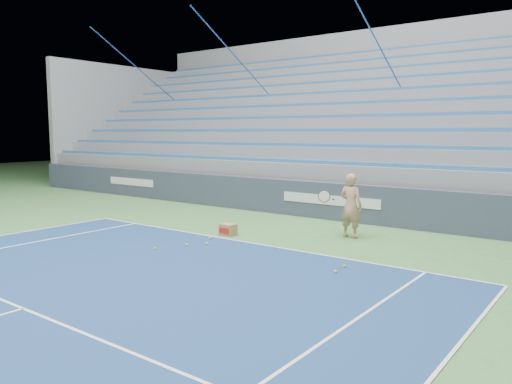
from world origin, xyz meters
TOP-DOWN VIEW (x-y plane):
  - sponsor_barrier at (0.00, 15.88)m, footprint 30.00×0.32m
  - bleachers at (0.00, 21.60)m, footprint 31.00×9.15m
  - tennis_player at (1.58, 13.88)m, footprint 0.91×0.82m
  - ball_box at (-1.00, 12.27)m, footprint 0.39×0.30m
  - tennis_ball_0 at (-0.69, 11.14)m, footprint 0.07×0.07m
  - tennis_ball_1 at (2.76, 11.28)m, footprint 0.07×0.07m
  - tennis_ball_2 at (2.79, 10.84)m, footprint 0.07×0.07m
  - tennis_ball_3 at (-1.03, 11.62)m, footprint 0.07×0.07m
  - tennis_ball_4 at (-1.26, 10.08)m, footprint 0.07×0.07m
  - tennis_ball_5 at (-0.96, 10.76)m, footprint 0.07×0.07m

SIDE VIEW (x-z plane):
  - tennis_ball_0 at x=-0.69m, z-range 0.00..0.07m
  - tennis_ball_1 at x=2.76m, z-range 0.00..0.07m
  - tennis_ball_2 at x=2.79m, z-range 0.00..0.07m
  - tennis_ball_3 at x=-1.03m, z-range 0.00..0.07m
  - tennis_ball_4 at x=-1.26m, z-range 0.00..0.07m
  - tennis_ball_5 at x=-0.96m, z-range 0.00..0.07m
  - ball_box at x=-1.00m, z-range 0.00..0.29m
  - sponsor_barrier at x=0.00m, z-range 0.00..1.10m
  - tennis_player at x=1.58m, z-range 0.00..1.60m
  - bleachers at x=0.00m, z-range -1.29..6.01m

